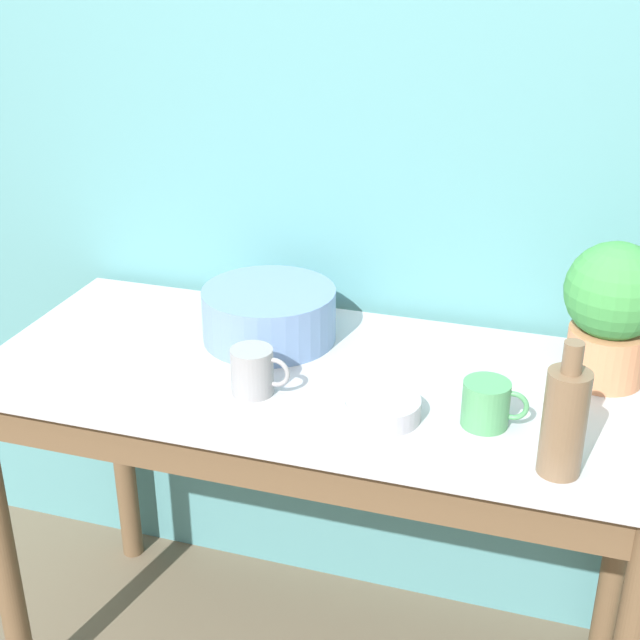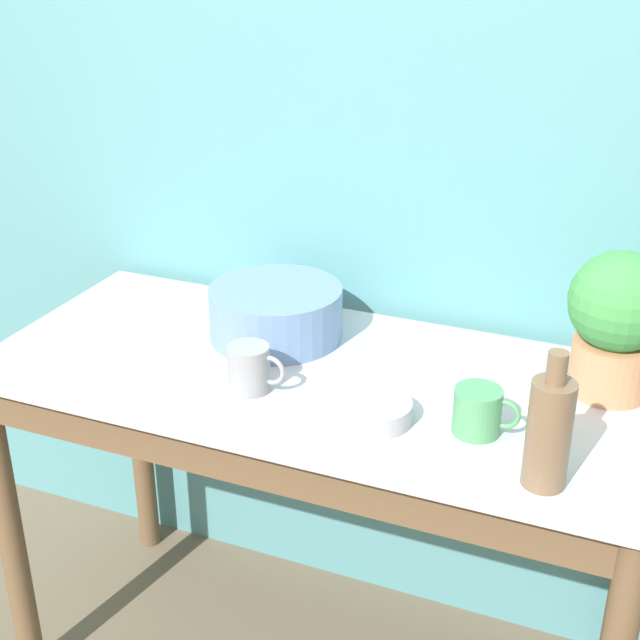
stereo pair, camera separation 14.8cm
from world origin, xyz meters
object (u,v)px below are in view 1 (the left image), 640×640
(potted_plant, at_px, (612,308))
(bowl_wash_large, at_px, (269,314))
(mug_green, at_px, (487,404))
(bowl_small_steel, at_px, (383,408))
(mug_grey, at_px, (253,371))
(bottle_tall, at_px, (564,420))

(potted_plant, height_order, bowl_wash_large, potted_plant)
(bowl_wash_large, distance_m, mug_green, 0.57)
(potted_plant, bearing_deg, mug_green, -129.21)
(potted_plant, bearing_deg, bowl_small_steel, -144.18)
(potted_plant, bearing_deg, mug_grey, -158.02)
(potted_plant, distance_m, mug_grey, 0.74)
(bowl_wash_large, relative_size, bottle_tall, 1.20)
(potted_plant, height_order, mug_grey, potted_plant)
(bowl_wash_large, height_order, bottle_tall, bottle_tall)
(bowl_wash_large, bearing_deg, mug_green, -23.62)
(bowl_wash_large, xyz_separation_m, bottle_tall, (0.67, -0.35, 0.05))
(bowl_wash_large, bearing_deg, mug_grey, -76.96)
(bowl_wash_large, xyz_separation_m, mug_green, (0.52, -0.23, -0.01))
(bottle_tall, bearing_deg, mug_grey, 170.57)
(potted_plant, relative_size, mug_grey, 2.42)
(bottle_tall, xyz_separation_m, mug_grey, (-0.61, 0.10, -0.06))
(potted_plant, xyz_separation_m, mug_green, (-0.21, -0.25, -0.12))
(mug_grey, relative_size, mug_green, 0.98)
(bowl_wash_large, height_order, bowl_small_steel, bowl_wash_large)
(mug_grey, bearing_deg, mug_green, 2.10)
(bowl_small_steel, bearing_deg, mug_grey, 176.33)
(bottle_tall, bearing_deg, bowl_wash_large, 152.47)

